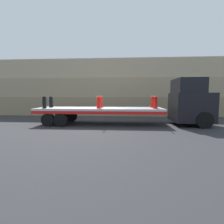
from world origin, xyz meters
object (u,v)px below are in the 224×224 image
at_px(fire_hydrant_red_near_2, 155,103).
at_px(fire_hydrant_black_far_0, 51,102).
at_px(fire_hydrant_black_near_0, 44,102).
at_px(fire_hydrant_red_far_1, 101,102).
at_px(truck_cab, 191,102).
at_px(flatbed_trailer, 91,111).
at_px(fire_hydrant_red_near_1, 99,102).
at_px(fire_hydrant_red_far_2, 153,102).

bearing_deg(fire_hydrant_red_near_2, fire_hydrant_black_far_0, 171.70).
bearing_deg(fire_hydrant_black_near_0, fire_hydrant_red_far_1, 16.27).
bearing_deg(fire_hydrant_black_near_0, truck_cab, 3.13).
bearing_deg(fire_hydrant_black_far_0, fire_hydrant_red_far_1, 0.00).
xyz_separation_m(fire_hydrant_black_near_0, fire_hydrant_red_near_2, (7.56, 0.00, 0.00)).
bearing_deg(flatbed_trailer, fire_hydrant_black_far_0, 170.17).
height_order(fire_hydrant_black_far_0, fire_hydrant_red_near_1, same).
distance_m(flatbed_trailer, fire_hydrant_red_near_1, 1.03).
bearing_deg(flatbed_trailer, fire_hydrant_red_near_1, -42.73).
bearing_deg(flatbed_trailer, fire_hydrant_red_near_2, -7.18).
bearing_deg(fire_hydrant_red_far_2, truck_cab, -12.35).
height_order(fire_hydrant_red_near_1, fire_hydrant_red_near_2, same).
bearing_deg(fire_hydrant_red_near_1, fire_hydrant_red_far_1, 90.00).
bearing_deg(truck_cab, fire_hydrant_red_far_1, 175.00).
bearing_deg(fire_hydrant_red_far_2, fire_hydrant_red_far_1, 180.00).
height_order(fire_hydrant_red_far_1, fire_hydrant_red_far_2, same).
bearing_deg(fire_hydrant_black_near_0, fire_hydrant_black_far_0, 90.00).
relative_size(flatbed_trailer, fire_hydrant_red_far_2, 10.51).
height_order(flatbed_trailer, fire_hydrant_black_near_0, fire_hydrant_black_near_0).
xyz_separation_m(fire_hydrant_red_far_1, fire_hydrant_red_near_2, (3.78, -1.10, 0.00)).
distance_m(fire_hydrant_black_far_0, fire_hydrant_red_far_1, 3.78).
bearing_deg(flatbed_trailer, fire_hydrant_black_near_0, -170.17).
bearing_deg(fire_hydrant_red_near_1, flatbed_trailer, 137.27).
height_order(flatbed_trailer, fire_hydrant_red_far_2, fire_hydrant_red_far_2).
bearing_deg(fire_hydrant_red_near_2, truck_cab, 12.35).
xyz_separation_m(truck_cab, fire_hydrant_red_near_2, (-2.52, -0.55, 0.01)).
distance_m(fire_hydrant_black_near_0, fire_hydrant_red_near_1, 3.78).
height_order(fire_hydrant_black_far_0, fire_hydrant_red_far_2, same).
distance_m(truck_cab, fire_hydrant_red_near_1, 6.32).
bearing_deg(flatbed_trailer, fire_hydrant_red_far_2, 7.18).
xyz_separation_m(fire_hydrant_red_near_2, fire_hydrant_red_far_2, (0.00, 1.10, 0.00)).
bearing_deg(fire_hydrant_black_near_0, flatbed_trailer, 9.83).
relative_size(fire_hydrant_black_near_0, fire_hydrant_black_far_0, 1.00).
height_order(truck_cab, fire_hydrant_red_far_1, truck_cab).
bearing_deg(fire_hydrant_red_near_1, fire_hydrant_black_far_0, 163.73).
relative_size(fire_hydrant_red_near_1, fire_hydrant_red_near_2, 1.00).
xyz_separation_m(fire_hydrant_black_far_0, fire_hydrant_red_far_2, (7.56, 0.00, 0.00)).
bearing_deg(fire_hydrant_red_far_1, fire_hydrant_red_far_2, 0.00).
height_order(truck_cab, fire_hydrant_red_near_2, truck_cab).
bearing_deg(fire_hydrant_red_far_1, fire_hydrant_black_near_0, -163.73).
xyz_separation_m(truck_cab, fire_hydrant_black_near_0, (-10.07, -0.55, 0.01)).
relative_size(flatbed_trailer, fire_hydrant_red_near_1, 10.51).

